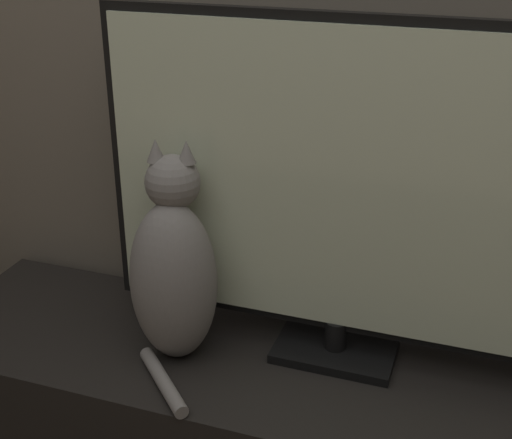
{
  "coord_description": "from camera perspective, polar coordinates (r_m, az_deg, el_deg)",
  "views": [
    {
      "loc": [
        0.36,
        -0.19,
        1.31
      ],
      "look_at": [
        -0.05,
        0.98,
        0.73
      ],
      "focal_mm": 50.0,
      "sensor_mm": 36.0,
      "label": 1
    }
  ],
  "objects": [
    {
      "name": "tv",
      "position": [
        1.35,
        7.05,
        2.15
      ],
      "size": [
        0.97,
        0.15,
        0.7
      ],
      "color": "black",
      "rests_on": "tv_stand"
    },
    {
      "name": "cat",
      "position": [
        1.44,
        -6.57,
        -4.15
      ],
      "size": [
        0.21,
        0.29,
        0.46
      ],
      "rotation": [
        0.0,
        0.0,
        0.19
      ],
      "color": "gray",
      "rests_on": "tv_stand"
    }
  ]
}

